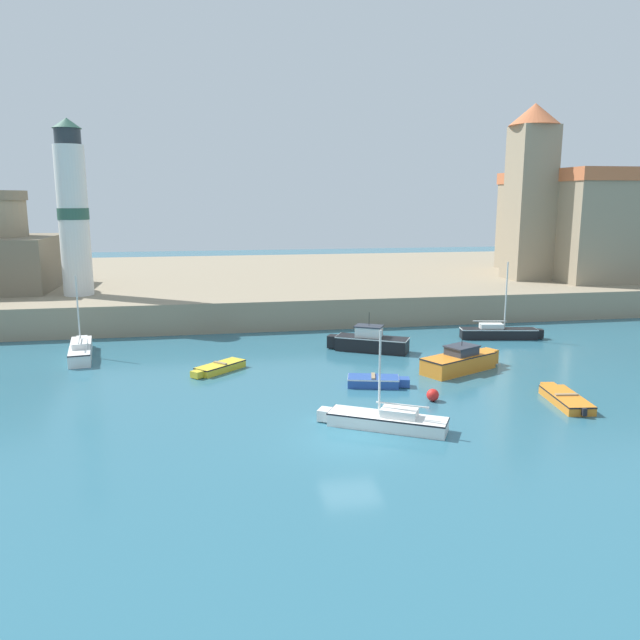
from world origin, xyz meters
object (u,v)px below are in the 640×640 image
Objects in this scene: sailboat_black_2 at (499,332)px; dinghy_orange_6 at (565,399)px; dinghy_yellow_3 at (219,367)px; motorboat_black_5 at (370,342)px; lighthouse at (73,211)px; sailboat_white_7 at (81,350)px; motorboat_orange_0 at (461,361)px; church at (577,219)px; mooring_buoy at (433,395)px; dinghy_blue_4 at (376,381)px; sailboat_white_1 at (386,420)px.

sailboat_black_2 is 1.33× the size of dinghy_orange_6.
dinghy_yellow_3 is 0.62× the size of motorboat_black_5.
sailboat_black_2 reaches higher than motorboat_black_5.
lighthouse is at bearing 146.90° from motorboat_black_5.
motorboat_black_5 is 18.71m from sailboat_white_7.
motorboat_black_5 is 14.00m from dinghy_orange_6.
dinghy_yellow_3 is 19.03m from dinghy_orange_6.
motorboat_orange_0 is 0.34× the size of church.
church reaches higher than mooring_buoy.
motorboat_black_5 is at bearing -5.24° from sailboat_white_7.
dinghy_blue_4 is 19.38m from sailboat_white_7.
sailboat_black_2 is (13.15, 15.87, 0.08)m from sailboat_white_1.
dinghy_blue_4 reaches higher than dinghy_orange_6.
dinghy_yellow_3 is at bearing -165.56° from sailboat_black_2.
sailboat_black_2 is at bearing 52.31° from mooring_buoy.
dinghy_yellow_3 is 0.20× the size of church.
dinghy_yellow_3 is at bearing -29.95° from sailboat_white_7.
lighthouse is at bearing 122.65° from dinghy_yellow_3.
motorboat_orange_0 is at bearing -9.78° from dinghy_yellow_3.
sailboat_white_7 reaches higher than mooring_buoy.
dinghy_yellow_3 is (-14.02, 2.42, -0.36)m from motorboat_orange_0.
sailboat_white_7 is 14.74m from lighthouse.
church is at bearing 6.33° from lighthouse.
motorboat_orange_0 is 33.95m from church.
motorboat_black_5 is at bearing 92.32° from mooring_buoy.
sailboat_white_7 reaches higher than dinghy_blue_4.
dinghy_yellow_3 is 43.25m from church.
lighthouse is (-21.20, 24.25, 8.72)m from mooring_buoy.
motorboat_black_5 is 1.19× the size of dinghy_orange_6.
mooring_buoy is at bearing -87.68° from motorboat_black_5.
sailboat_white_1 is at bearing -57.01° from lighthouse.
motorboat_black_5 is (1.71, 7.72, 0.36)m from dinghy_blue_4.
lighthouse is at bearing -173.67° from church.
sailboat_white_7 is at bearing 174.76° from motorboat_black_5.
sailboat_white_1 reaches higher than dinghy_orange_6.
sailboat_white_1 is at bearing -130.19° from motorboat_orange_0.
motorboat_orange_0 is 9.82m from sailboat_black_2.
dinghy_yellow_3 is at bearing -148.82° from church.
sailboat_white_1 is at bearing -56.49° from dinghy_yellow_3.
sailboat_white_1 is (-6.96, -8.24, -0.22)m from motorboat_orange_0.
dinghy_yellow_3 is 12.82m from mooring_buoy.
motorboat_black_5 is 26.17m from lighthouse.
sailboat_white_1 is 0.93× the size of sailboat_black_2.
sailboat_white_1 is 0.34× the size of church.
dinghy_blue_4 is at bearing -29.13° from sailboat_white_7.
motorboat_orange_0 is 7.13m from dinghy_orange_6.
mooring_buoy reaches higher than dinghy_orange_6.
dinghy_yellow_3 is (-7.06, 10.66, -0.14)m from sailboat_white_1.
church is (19.64, 31.02, 7.70)m from dinghy_orange_6.
sailboat_white_7 is at bearing 161.93° from motorboat_orange_0.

